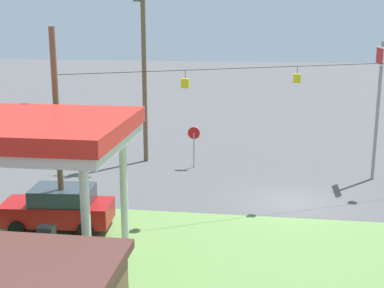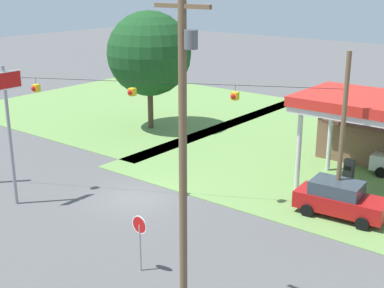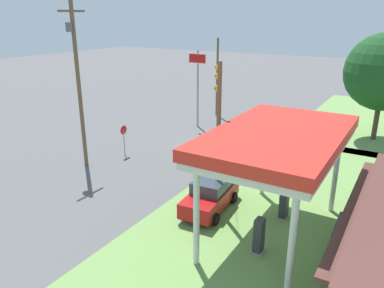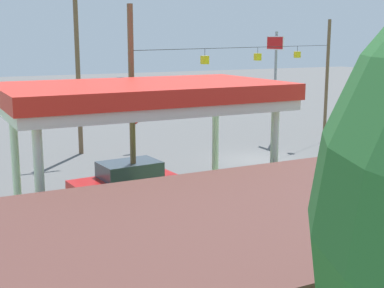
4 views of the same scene
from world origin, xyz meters
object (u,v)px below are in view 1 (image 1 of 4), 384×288
at_px(utility_pole_main, 143,56).
at_px(stop_sign_roadside, 194,138).
at_px(stop_sign_overhead, 379,87).
at_px(fuel_pump_near, 48,252).
at_px(car_at_pumps_front, 59,208).

bearing_deg(utility_pole_main, stop_sign_roadside, 162.17).
bearing_deg(stop_sign_overhead, stop_sign_roadside, -5.03).
relative_size(fuel_pump_near, stop_sign_overhead, 0.24).
height_order(stop_sign_overhead, utility_pole_main, utility_pole_main).
bearing_deg(utility_pole_main, car_at_pumps_front, 84.29).
xyz_separation_m(fuel_pump_near, utility_pole_main, (0.04, -15.10, 5.64)).
relative_size(car_at_pumps_front, utility_pole_main, 0.40).
bearing_deg(stop_sign_roadside, stop_sign_overhead, -5.03).
height_order(fuel_pump_near, stop_sign_overhead, stop_sign_overhead).
bearing_deg(stop_sign_overhead, car_at_pumps_front, 32.86).
xyz_separation_m(stop_sign_roadside, stop_sign_overhead, (-10.05, 0.88, 3.32)).
bearing_deg(fuel_pump_near, stop_sign_overhead, -135.03).
relative_size(fuel_pump_near, stop_sign_roadside, 0.71).
relative_size(car_at_pumps_front, stop_sign_roadside, 1.87).
relative_size(car_at_pumps_front, stop_sign_overhead, 0.62).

